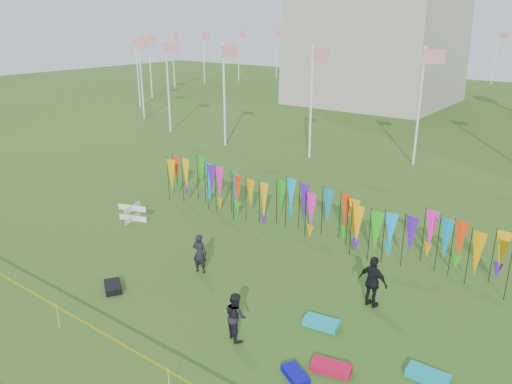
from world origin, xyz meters
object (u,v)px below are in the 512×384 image
Objects in this scene: person_left at (200,253)px; person_right at (373,282)px; box_kite at (132,213)px; kite_bag_blue at (295,375)px; person_mid at (236,316)px; kite_bag_black at (113,287)px; kite_bag_red at (331,368)px; kite_bag_teal at (428,376)px; kite_bag_turquoise at (321,323)px.

person_right reaches higher than person_left.
box_kite is 0.94× the size of kite_bag_blue.
kite_bag_black is (-5.57, -0.47, -0.68)m from person_mid.
person_mid is 5.63m from kite_bag_black.
kite_bag_blue is 1.09m from kite_bag_red.
box_kite reaches higher than kite_bag_teal.
kite_bag_turquoise is (5.74, -0.33, -0.70)m from person_left.
person_left reaches higher than kite_bag_teal.
box_kite reaches higher than kite_bag_blue.
person_mid is 0.84× the size of person_right.
kite_bag_turquoise is 1.25× the size of kite_bag_blue.
kite_bag_black is at bearing -160.23° from kite_bag_turquoise.
person_right is at bearing 30.28° from kite_bag_black.
box_kite is 0.46× the size of person_right.
person_right reaches higher than kite_bag_red.
person_left reaches higher than kite_bag_black.
kite_bag_black is (-7.41, -2.66, 0.00)m from kite_bag_turquoise.
kite_bag_turquoise is at bearing 104.65° from kite_bag_blue.
kite_bag_red is at bearing -150.46° from kite_bag_teal.
kite_bag_turquoise reaches higher than kite_bag_blue.
kite_bag_turquoise is at bearing 127.35° from kite_bag_red.
kite_bag_blue is at bearing -20.70° from box_kite.
kite_bag_red is at bearing 52.55° from kite_bag_blue.
kite_bag_black is at bearing 29.33° from person_mid.
person_right is 4.03m from kite_bag_red.
person_right is (6.54, 1.80, 0.13)m from person_left.
person_left is 4.65m from person_mid.
kite_bag_blue is (12.78, -4.83, -0.34)m from box_kite.
person_left is 3.50m from kite_bag_black.
box_kite reaches higher than kite_bag_black.
person_mid reaches higher than kite_bag_red.
kite_bag_blue is at bearing -75.35° from kite_bag_turquoise.
kite_bag_black reaches higher than kite_bag_teal.
kite_bag_black is 11.33m from kite_bag_teal.
kite_bag_black is (-8.21, -4.79, -0.83)m from person_right.
person_mid is at bearing -23.18° from box_kite.
person_mid is at bearing 130.36° from person_left.
box_kite is at bearing 170.54° from kite_bag_teal.
box_kite is 0.53× the size of person_left.
person_left is at bearing 23.87° from person_right.
person_mid is 1.37× the size of kite_bag_teal.
kite_bag_black reaches higher than kite_bag_blue.
person_mid reaches higher than kite_bag_black.
person_left is 1.03× the size of person_mid.
box_kite is 0.74× the size of kite_bag_teal.
kite_bag_turquoise is at bearing 173.20° from kite_bag_teal.
person_mid is at bearing 4.78° from kite_bag_black.
person_right is at bearing 88.69° from kite_bag_blue.
person_left reaches higher than kite_bag_turquoise.
box_kite is at bearing 1.37° from person_mid.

